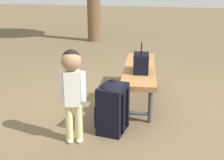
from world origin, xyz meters
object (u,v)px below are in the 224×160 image
at_px(backpack_small, 111,101).
at_px(child_standing, 72,82).
at_px(park_bench, 140,71).
at_px(backpack_large, 113,105).
at_px(handbag, 141,62).

bearing_deg(backpack_small, child_standing, -12.20).
xyz_separation_m(park_bench, backpack_large, (0.97, -0.07, -0.11)).
relative_size(park_bench, child_standing, 1.80).
bearing_deg(backpack_small, park_bench, 160.66).
height_order(park_bench, backpack_large, backpack_large).
relative_size(child_standing, backpack_small, 2.73).
bearing_deg(park_bench, child_standing, -15.53).
xyz_separation_m(park_bench, handbag, (0.23, 0.06, 0.18)).
relative_size(park_bench, handbag, 4.47).
distance_m(park_bench, child_standing, 1.36).
distance_m(park_bench, backpack_large, 0.98).
height_order(child_standing, backpack_large, child_standing).
height_order(park_bench, backpack_small, park_bench).
relative_size(park_bench, backpack_small, 4.91).
distance_m(child_standing, backpack_large, 0.54).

